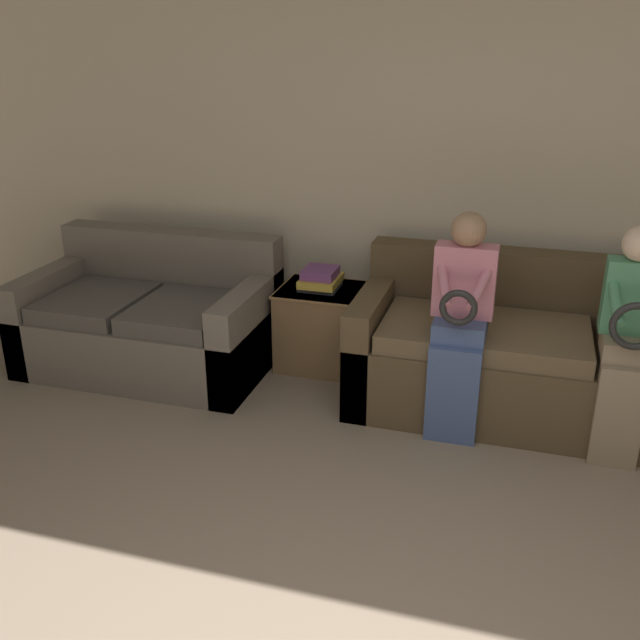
{
  "coord_description": "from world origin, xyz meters",
  "views": [
    {
      "loc": [
        0.29,
        -1.31,
        2.11
      ],
      "look_at": [
        -0.67,
        1.93,
        0.75
      ],
      "focal_mm": 40.0,
      "sensor_mm": 36.0,
      "label": 1
    }
  ],
  "objects": [
    {
      "name": "book_stack",
      "position": [
        -0.97,
        2.94,
        0.61
      ],
      "size": [
        0.25,
        0.3,
        0.14
      ],
      "color": "#4C4C56",
      "rests_on": "side_shelf"
    },
    {
      "name": "side_shelf",
      "position": [
        -0.96,
        2.94,
        0.28
      ],
      "size": [
        0.56,
        0.5,
        0.55
      ],
      "color": "olive",
      "rests_on": "ground_plane"
    },
    {
      "name": "child_right_seated",
      "position": [
        0.85,
        2.33,
        0.69
      ],
      "size": [
        0.29,
        0.38,
        1.23
      ],
      "color": "gray",
      "rests_on": "ground_plane"
    },
    {
      "name": "couch_side",
      "position": [
        -2.07,
        2.63,
        0.3
      ],
      "size": [
        1.6,
        0.95,
        0.86
      ],
      "color": "#70665B",
      "rests_on": "ground_plane"
    },
    {
      "name": "wall_back",
      "position": [
        0.0,
        3.24,
        1.27
      ],
      "size": [
        7.95,
        0.06,
        2.55
      ],
      "color": "beige",
      "rests_on": "ground_plane"
    },
    {
      "name": "child_left_seated",
      "position": [
        0.0,
        2.33,
        0.69
      ],
      "size": [
        0.34,
        0.39,
        1.25
      ],
      "color": "#475B8E",
      "rests_on": "ground_plane"
    },
    {
      "name": "couch_main",
      "position": [
        0.42,
        2.71,
        0.32
      ],
      "size": [
        2.12,
        0.92,
        0.88
      ],
      "color": "brown",
      "rests_on": "ground_plane"
    }
  ]
}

